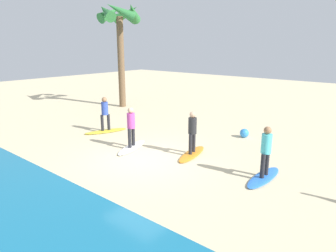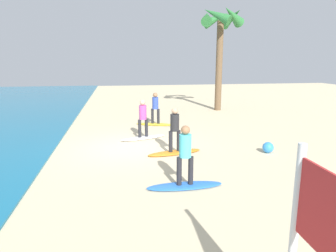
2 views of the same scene
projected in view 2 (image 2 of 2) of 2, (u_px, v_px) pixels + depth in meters
name	position (u px, v px, depth m)	size (l,w,h in m)	color
ground_plane	(133.00, 147.00, 12.09)	(60.00, 60.00, 0.00)	beige
surfboard_blue	(185.00, 186.00, 8.28)	(2.10, 0.56, 0.09)	blue
surfer_blue	(185.00, 151.00, 8.07)	(0.32, 0.46, 1.64)	#232328
surfboard_orange	(175.00, 152.00, 11.27)	(2.10, 0.56, 0.09)	orange
surfer_orange	(175.00, 126.00, 11.06)	(0.32, 0.45, 1.64)	#232328
surfboard_white	(143.00, 138.00, 13.40)	(2.10, 0.56, 0.09)	white
surfer_white	(143.00, 116.00, 13.19)	(0.32, 0.44, 1.64)	#232328
surfboard_yellow	(155.00, 124.00, 16.23)	(2.10, 0.56, 0.09)	yellow
surfer_yellow	(155.00, 106.00, 16.01)	(0.32, 0.44, 1.64)	#232328
palm_tree	(220.00, 27.00, 19.92)	(2.88, 3.03, 6.85)	brown
beach_ball	(268.00, 147.00, 11.34)	(0.41, 0.41, 0.41)	#338CE5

